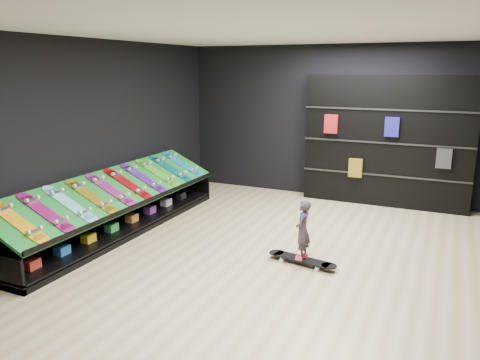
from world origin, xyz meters
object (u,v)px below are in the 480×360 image
at_px(display_rack, 118,216).
at_px(floor_skateboard, 302,261).
at_px(back_shelving, 387,142).
at_px(child, 302,241).

relative_size(display_rack, floor_skateboard, 4.59).
bearing_deg(back_shelving, display_rack, -137.62).
relative_size(display_rack, back_shelving, 1.49).
xyz_separation_m(floor_skateboard, child, (0.00, 0.00, 0.28)).
distance_m(display_rack, back_shelving, 5.02).
height_order(display_rack, floor_skateboard, display_rack).
bearing_deg(back_shelving, child, -99.47).
bearing_deg(back_shelving, floor_skateboard, -99.47).
xyz_separation_m(back_shelving, child, (-0.56, -3.39, -0.88)).
bearing_deg(display_rack, back_shelving, 42.38).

